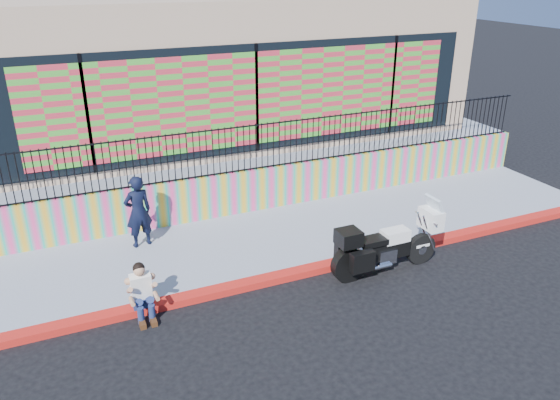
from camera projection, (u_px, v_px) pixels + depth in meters
ground at (328, 269)px, 11.80m from camera, size 90.00×90.00×0.00m
red_curb at (329, 266)px, 11.77m from camera, size 16.00×0.30×0.15m
sidewalk at (296, 234)px, 13.16m from camera, size 16.00×3.00×0.15m
mural_wall at (270, 187)px, 14.25m from camera, size 16.00×0.20×1.10m
metal_fence at (270, 145)px, 13.80m from camera, size 15.80×0.04×1.20m
elevated_platform at (212, 138)px, 18.57m from camera, size 16.00×10.00×1.25m
storefront_building at (210, 60)px, 17.35m from camera, size 14.00×8.06×4.00m
police_motorcycle at (385, 245)px, 11.43m from camera, size 2.49×0.82×1.55m
police_officer at (138, 212)px, 12.15m from camera, size 0.68×0.51×1.68m
seated_man at (143, 297)px, 9.99m from camera, size 0.54×0.71×1.06m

